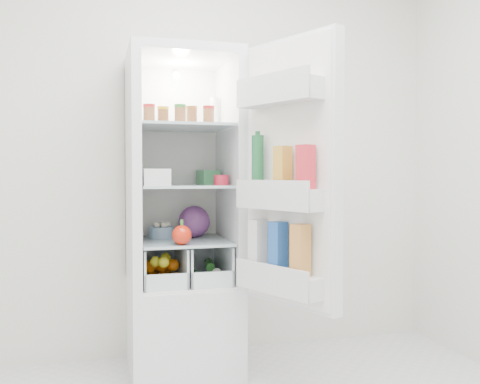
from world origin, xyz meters
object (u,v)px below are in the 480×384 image
object	(u,v)px
refrigerator	(181,253)
fridge_door	(288,179)
red_cabbage	(194,222)
mushroom_bowl	(161,232)

from	to	relation	value
refrigerator	fridge_door	size ratio (longest dim) A/B	1.38
red_cabbage	refrigerator	bearing A→B (deg)	-157.09
refrigerator	fridge_door	bearing A→B (deg)	-55.63
red_cabbage	fridge_door	distance (m)	0.77
refrigerator	mushroom_bowl	bearing A→B (deg)	158.41
fridge_door	refrigerator	bearing A→B (deg)	11.12
red_cabbage	mushroom_bowl	xyz separation A→B (m)	(-0.19, 0.01, -0.06)
refrigerator	fridge_door	world-z (taller)	refrigerator
refrigerator	red_cabbage	xyz separation A→B (m)	(0.08, 0.03, 0.17)
red_cabbage	fridge_door	world-z (taller)	fridge_door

